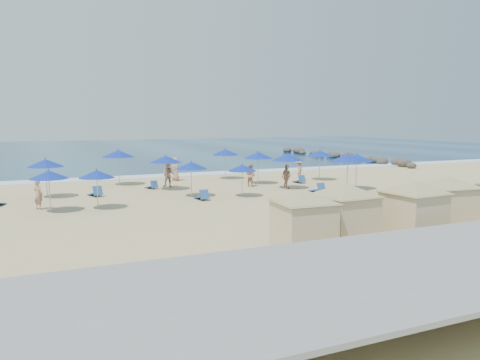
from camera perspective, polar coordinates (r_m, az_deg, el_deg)
name	(u,v)px	position (r m, az deg, el deg)	size (l,w,h in m)	color
ground	(254,204)	(26.80, 1.67, -2.98)	(160.00, 160.00, 0.00)	tan
ocean	(108,150)	(79.74, -15.74, 3.55)	(160.00, 80.00, 0.06)	navy
surf_line	(177,175)	(41.17, -7.71, 0.59)	(160.00, 2.50, 0.08)	white
seawall	(443,254)	(15.91, 23.47, -8.29)	(160.00, 6.10, 1.22)	gray
rock_jetty	(340,156)	(60.37, 12.04, 2.89)	(2.56, 26.66, 0.96)	#332D2A
trash_bin	(352,207)	(24.74, 13.48, -3.17)	(0.74, 0.74, 0.74)	black
cabana_0	(304,213)	(16.92, 7.77, -4.01)	(4.07, 4.07, 2.56)	beige
cabana_1	(345,206)	(18.32, 12.71, -3.14)	(4.19, 4.19, 2.63)	beige
cabana_2	(414,203)	(19.73, 20.41, -2.65)	(4.21, 4.21, 2.65)	beige
cabana_3	(449,196)	(22.32, 24.09, -1.80)	(4.13, 4.13, 2.60)	beige
umbrella_1	(49,175)	(26.09, -22.29, 0.61)	(2.01, 2.01, 2.29)	#A5A8AD
umbrella_2	(46,163)	(31.10, -22.62, 1.92)	(2.20, 2.20, 2.51)	#A5A8AD
umbrella_3	(97,174)	(26.19, -17.07, 0.70)	(1.94, 1.94, 2.21)	#A5A8AD
umbrella_4	(118,154)	(35.56, -14.61, 3.13)	(2.38, 2.38, 2.71)	#A5A8AD
umbrella_5	(191,165)	(29.24, -5.96, 1.78)	(2.02, 2.02, 2.30)	#A5A8AD
umbrella_6	(242,168)	(29.13, 0.26, 1.49)	(1.86, 1.86, 2.12)	#A5A8AD
umbrella_7	(258,155)	(35.16, 2.22, 3.03)	(2.21, 2.21, 2.52)	#A5A8AD
umbrella_8	(288,157)	(32.69, 5.82, 2.81)	(2.28, 2.28, 2.60)	#A5A8AD
umbrella_9	(225,152)	(38.25, -1.82, 3.41)	(2.24, 2.24, 2.55)	#A5A8AD
umbrella_10	(320,153)	(37.96, 9.71, 3.22)	(2.19, 2.19, 2.50)	#A5A8AD
umbrella_11	(357,158)	(33.25, 14.03, 2.66)	(2.26, 2.26, 2.57)	#A5A8AD
umbrella_12	(348,158)	(32.27, 12.99, 2.67)	(2.32, 2.32, 2.64)	#A5A8AD
umbrella_13	(166,159)	(32.43, -9.05, 2.53)	(2.17, 2.17, 2.47)	#A5A8AD
beach_chair_1	(96,193)	(30.90, -17.17, -1.48)	(0.86, 1.39, 0.71)	#274C90
beach_chair_2	(152,186)	(33.38, -10.65, -0.71)	(0.78, 1.21, 0.61)	#274C90
beach_chair_3	(202,196)	(28.27, -4.61, -1.98)	(0.59, 1.25, 0.68)	#274C90
beach_chair_4	(318,189)	(31.51, 9.52, -1.09)	(0.63, 1.30, 0.70)	#274C90
beach_chair_5	(300,180)	(36.13, 7.30, -0.02)	(0.54, 1.20, 0.66)	#274C90
beachgoer_0	(38,195)	(27.37, -23.38, -1.64)	(0.59, 0.39, 1.62)	tan
beachgoer_1	(168,175)	(33.97, -8.75, 0.67)	(0.89, 0.69, 1.84)	tan
beachgoer_2	(286,177)	(32.89, 5.67, 0.40)	(1.00, 0.42, 1.71)	tan
beachgoer_3	(299,170)	(37.43, 7.20, 1.19)	(1.10, 0.63, 1.70)	tan
beachgoer_4	(175,169)	(37.58, -7.88, 1.33)	(0.92, 0.60, 1.87)	tan
beachgoer_5	(250,175)	(34.02, 1.29, 0.59)	(0.80, 0.62, 1.64)	tan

